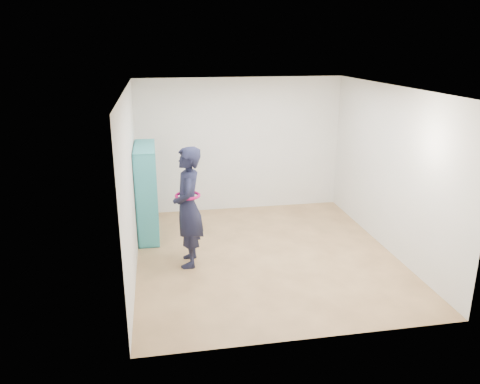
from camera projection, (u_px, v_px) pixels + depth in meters
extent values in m
plane|color=brown|center=(265.00, 255.00, 7.43)|extent=(4.50, 4.50, 0.00)
plane|color=white|center=(268.00, 88.00, 6.64)|extent=(4.50, 4.50, 0.00)
cube|color=silver|center=(131.00, 183.00, 6.70)|extent=(0.02, 4.50, 2.60)
cube|color=silver|center=(390.00, 170.00, 7.37)|extent=(0.02, 4.50, 2.60)
cube|color=silver|center=(240.00, 145.00, 9.14)|extent=(4.00, 0.02, 2.60)
cube|color=silver|center=(316.00, 233.00, 4.92)|extent=(4.00, 0.02, 2.60)
cube|color=teal|center=(146.00, 202.00, 7.43)|extent=(0.35, 0.02, 1.58)
cube|color=teal|center=(147.00, 182.00, 8.52)|extent=(0.35, 0.02, 1.58)
cube|color=teal|center=(150.00, 234.00, 8.21)|extent=(0.35, 1.19, 0.02)
cube|color=teal|center=(144.00, 147.00, 7.74)|extent=(0.35, 1.19, 0.02)
cube|color=teal|center=(137.00, 192.00, 7.95)|extent=(0.02, 1.19, 1.58)
cube|color=teal|center=(147.00, 195.00, 7.80)|extent=(0.32, 0.02, 1.53)
cube|color=teal|center=(147.00, 188.00, 8.15)|extent=(0.32, 0.02, 1.53)
cube|color=teal|center=(148.00, 212.00, 8.09)|extent=(0.32, 1.14, 0.02)
cube|color=teal|center=(147.00, 191.00, 7.98)|extent=(0.32, 1.14, 0.02)
cube|color=teal|center=(145.00, 170.00, 7.86)|extent=(0.32, 1.14, 0.02)
cube|color=beige|center=(150.00, 239.00, 7.84)|extent=(0.22, 0.14, 0.06)
cube|color=black|center=(149.00, 215.00, 7.65)|extent=(0.18, 0.16, 0.20)
cube|color=maroon|center=(148.00, 193.00, 7.53)|extent=(0.18, 0.16, 0.20)
cube|color=silver|center=(146.00, 173.00, 7.48)|extent=(0.22, 0.14, 0.08)
cube|color=navy|center=(151.00, 228.00, 8.12)|extent=(0.18, 0.16, 0.20)
cube|color=brown|center=(149.00, 205.00, 8.00)|extent=(0.18, 0.16, 0.28)
cube|color=#BFB28C|center=(148.00, 189.00, 7.96)|extent=(0.22, 0.14, 0.06)
cube|color=#26594C|center=(147.00, 161.00, 7.76)|extent=(0.18, 0.16, 0.29)
cube|color=beige|center=(151.00, 220.00, 8.48)|extent=(0.18, 0.16, 0.23)
cube|color=black|center=(149.00, 203.00, 8.43)|extent=(0.22, 0.14, 0.06)
cube|color=maroon|center=(148.00, 178.00, 8.24)|extent=(0.18, 0.16, 0.27)
cube|color=silver|center=(147.00, 157.00, 8.12)|extent=(0.18, 0.16, 0.26)
imported|color=black|center=(188.00, 207.00, 6.86)|extent=(0.49, 0.70, 1.81)
torus|color=#A50C51|center=(188.00, 195.00, 6.81)|extent=(0.41, 0.41, 0.04)
cube|color=silver|center=(179.00, 198.00, 6.89)|extent=(0.02, 0.10, 0.13)
cube|color=black|center=(179.00, 198.00, 6.89)|extent=(0.02, 0.09, 0.12)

